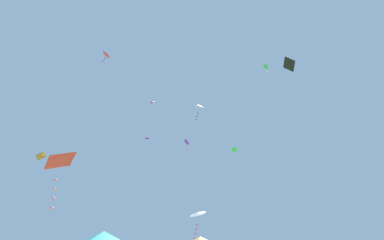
{
  "coord_description": "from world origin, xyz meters",
  "views": [
    {
      "loc": [
        0.34,
        -5.2,
        1.72
      ],
      "look_at": [
        -2.13,
        14.58,
        14.77
      ],
      "focal_mm": 21.93,
      "sensor_mm": 36.0,
      "label": 1
    }
  ],
  "objects": [
    {
      "name": "kite_white_diamond",
      "position": [
        -1.82,
        19.36,
        19.95
      ],
      "size": [
        1.19,
        1.17,
        2.81
      ],
      "color": "white"
    },
    {
      "name": "kite_white_delta",
      "position": [
        -1.84,
        16.11,
        5.98
      ],
      "size": [
        1.89,
        1.86,
        2.75
      ],
      "color": "white"
    },
    {
      "name": "kite_magenta_delta",
      "position": [
        -10.42,
        25.39,
        19.17
      ],
      "size": [
        0.85,
        0.69,
        0.65
      ],
      "color": "#D6389E"
    },
    {
      "name": "kite_green_diamond",
      "position": [
        6.82,
        16.13,
        22.81
      ],
      "size": [
        0.65,
        0.62,
        1.3
      ],
      "color": "green"
    },
    {
      "name": "kite_purple_box",
      "position": [
        -4.45,
        26.62,
        18.61
      ],
      "size": [
        0.89,
        0.61,
        2.18
      ],
      "color": "purple"
    },
    {
      "name": "kite_black_diamond",
      "position": [
        8.99,
        14.75,
        21.51
      ],
      "size": [
        1.49,
        1.52,
        1.12
      ],
      "color": "black"
    },
    {
      "name": "kite_red_delta",
      "position": [
        -10.98,
        10.82,
        21.49
      ],
      "size": [
        0.84,
        0.96,
        1.85
      ],
      "color": "red"
    },
    {
      "name": "kite_green_delta",
      "position": [
        2.59,
        25.82,
        16.65
      ],
      "size": [
        0.99,
        0.93,
        0.54
      ],
      "color": "green"
    },
    {
      "name": "kite_magenta_box",
      "position": [
        -10.6,
        26.15,
        26.69
      ],
      "size": [
        0.65,
        0.34,
        0.47
      ],
      "color": "#D6389E"
    },
    {
      "name": "kite_red_diamond",
      "position": [
        -8.02,
        5.37,
        6.59
      ],
      "size": [
        1.56,
        1.25,
        2.8
      ],
      "color": "red"
    },
    {
      "name": "kite_orange_diamond",
      "position": [
        -16.98,
        13.89,
        11.37
      ],
      "size": [
        0.88,
        0.82,
        0.93
      ],
      "color": "orange"
    }
  ]
}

